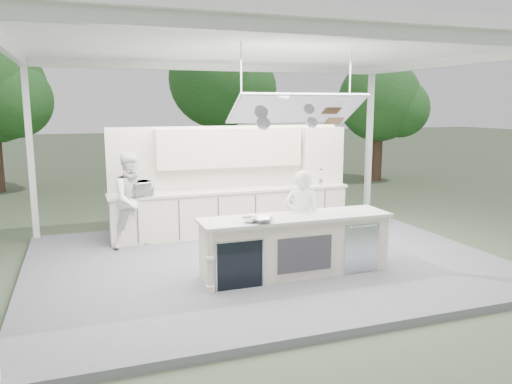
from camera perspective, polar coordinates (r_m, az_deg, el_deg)
name	(u,v)px	position (r m, az deg, el deg)	size (l,w,h in m)	color
ground	(264,265)	(8.95, 0.92, -8.33)	(90.00, 90.00, 0.00)	#3F4B33
stage_deck	(264,262)	(8.93, 0.92, -7.96)	(8.00, 6.00, 0.12)	slate
tent	(265,49)	(8.54, 1.04, 16.02)	(8.20, 6.20, 3.86)	white
demo_island	(294,245)	(8.03, 4.42, -6.05)	(3.10, 0.79, 0.95)	white
back_counter	(233,211)	(10.53, -2.70, -2.17)	(5.08, 0.72, 0.95)	white
back_wall_unit	(249,163)	(10.71, -0.80, 3.33)	(5.05, 0.48, 2.25)	white
tree_cluster	(161,91)	(17.96, -10.76, 11.29)	(19.55, 9.40, 5.85)	#432C21
head_chef	(301,219)	(8.33, 5.22, -3.07)	(0.60, 0.39, 1.63)	white
sous_chef	(134,200)	(9.72, -13.82, -0.91)	(0.88, 0.69, 1.81)	white
toaster_oven	(138,189)	(9.84, -13.38, 0.35)	(0.51, 0.35, 0.28)	silver
bowl_large	(263,220)	(7.46, 0.75, -3.21)	(0.32, 0.32, 0.08)	#B7B9BE
bowl_small	(250,220)	(7.47, -0.64, -3.19)	(0.24, 0.24, 0.07)	silver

